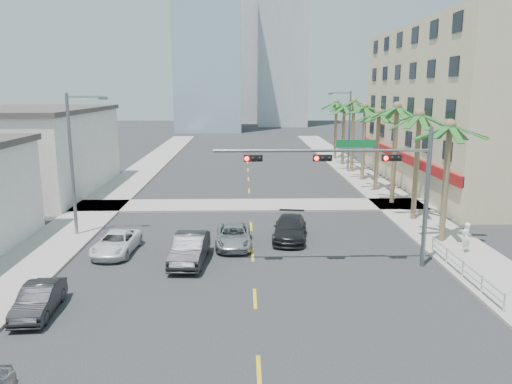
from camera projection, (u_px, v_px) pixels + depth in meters
ground at (257, 343)px, 18.55m from camera, size 260.00×260.00×0.00m
sidewalk_right at (406, 210)px, 38.39m from camera, size 4.00×120.00×0.15m
sidewalk_left at (92, 212)px, 37.82m from camera, size 4.00×120.00×0.15m
sidewalk_cross at (250, 205)px, 40.06m from camera, size 80.00×4.00×0.15m
building_right at (482, 108)px, 46.90m from camera, size 15.25×28.00×15.00m
building_left_far at (32, 153)px, 44.74m from camera, size 11.00×18.00×7.20m
tower_far_left at (208, 18)px, 106.41m from camera, size 14.00×14.00×48.00m
tower_far_right at (282, 1)px, 120.27m from camera, size 12.00×12.00×60.00m
tower_far_center at (234, 44)px, 136.50m from camera, size 16.00×16.00×42.00m
traffic_signal_mast at (366, 173)px, 25.43m from camera, size 11.12×0.54×7.20m
palm_tree_0 at (450, 127)px, 29.12m from camera, size 4.80×4.80×7.80m
palm_tree_1 at (420, 116)px, 34.14m from camera, size 4.80×4.80×8.16m
palm_tree_2 at (397, 108)px, 39.16m from camera, size 4.80×4.80×8.52m
palm_tree_3 at (379, 113)px, 44.39m from camera, size 4.80×4.80×7.80m
palm_tree_4 at (365, 107)px, 49.40m from camera, size 4.80×4.80×8.16m
palm_tree_5 at (354, 102)px, 54.42m from camera, size 4.80×4.80×8.52m
palm_tree_6 at (344, 107)px, 59.65m from camera, size 4.80×4.80×7.80m
palm_tree_7 at (337, 103)px, 64.67m from camera, size 4.80×4.80×8.16m
streetlight_left at (74, 158)px, 30.95m from camera, size 2.55×0.25×9.00m
streetlight_right at (348, 127)px, 54.96m from camera, size 2.55×0.25×9.00m
guardrail at (463, 267)px, 24.53m from camera, size 0.08×8.08×1.00m
car_parked_mid at (39, 300)px, 20.85m from camera, size 1.55×3.86×1.25m
car_parked_far at (116, 243)px, 28.53m from camera, size 2.34×4.54×1.22m
car_lane_left at (190, 249)px, 26.96m from camera, size 1.95×4.85×1.57m
car_lane_center at (234, 236)px, 29.83m from camera, size 2.14×4.52×1.25m
car_lane_right at (290, 228)px, 31.15m from camera, size 2.63×5.09×1.41m
pedestrian at (466, 237)px, 28.20m from camera, size 0.76×0.67×1.74m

